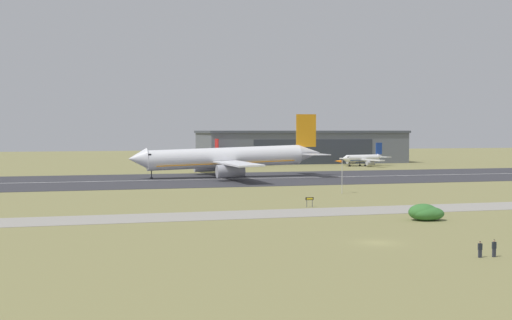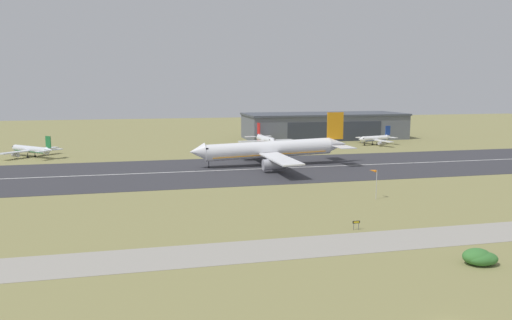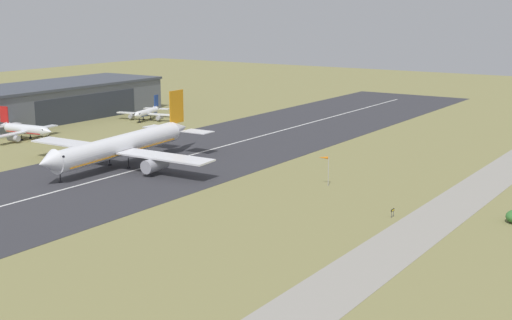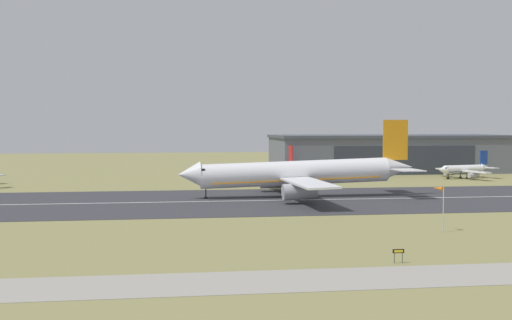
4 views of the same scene
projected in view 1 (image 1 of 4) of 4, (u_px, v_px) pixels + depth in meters
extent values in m
plane|color=olive|center=(252.00, 199.00, 133.18)|extent=(630.43, 630.43, 0.00)
cube|color=#333338|center=(197.00, 180.00, 184.68)|extent=(390.43, 52.32, 0.06)
cube|color=silver|center=(197.00, 179.00, 184.68)|extent=(351.39, 0.70, 0.01)
cube|color=gray|center=(292.00, 213.00, 110.67)|extent=(292.82, 10.65, 0.05)
cube|color=slate|center=(301.00, 148.00, 281.30)|extent=(78.83, 29.95, 11.73)
cube|color=#424751|center=(301.00, 132.00, 281.03)|extent=(79.83, 30.95, 0.90)
cube|color=#2D333D|center=(314.00, 152.00, 266.91)|extent=(47.30, 0.12, 9.38)
cylinder|color=white|center=(225.00, 158.00, 192.58)|extent=(42.57, 6.27, 6.58)
cone|color=white|center=(138.00, 159.00, 185.69)|extent=(5.11, 5.49, 5.52)
cone|color=white|center=(309.00, 153.00, 199.67)|extent=(6.70, 4.99, 5.03)
cube|color=black|center=(148.00, 154.00, 186.42)|extent=(1.21, 4.60, 0.47)
cube|color=orange|center=(225.00, 163.00, 192.65)|extent=(38.19, 5.91, 1.28)
cube|color=white|center=(209.00, 159.00, 207.24)|extent=(6.98, 25.86, 0.58)
cylinder|color=#A8A8B2|center=(206.00, 166.00, 204.98)|extent=(7.16, 3.49, 3.54)
cube|color=white|center=(237.00, 164.00, 177.51)|extent=(6.98, 25.86, 0.58)
cylinder|color=#A8A8B2|center=(230.00, 171.00, 179.19)|extent=(7.16, 3.49, 3.54)
cube|color=orange|center=(306.00, 131.00, 199.12)|extent=(5.87, 0.40, 9.16)
cube|color=white|center=(299.00, 153.00, 206.03)|extent=(5.30, 8.35, 0.24)
cube|color=white|center=(316.00, 154.00, 193.00)|extent=(5.30, 8.35, 0.24)
cylinder|color=black|center=(152.00, 174.00, 186.92)|extent=(0.24, 0.24, 2.76)
cylinder|color=black|center=(152.00, 178.00, 186.97)|extent=(0.84, 0.84, 0.44)
cylinder|color=black|center=(221.00, 172.00, 195.74)|extent=(0.24, 0.24, 2.76)
cylinder|color=black|center=(221.00, 176.00, 195.79)|extent=(0.84, 0.84, 0.44)
cylinder|color=black|center=(227.00, 173.00, 189.57)|extent=(0.24, 0.24, 2.76)
cylinder|color=black|center=(227.00, 178.00, 189.62)|extent=(0.84, 0.84, 0.44)
cylinder|color=silver|center=(225.00, 158.00, 245.24)|extent=(4.66, 15.41, 2.99)
cone|color=silver|center=(234.00, 159.00, 236.98)|extent=(3.28, 3.01, 2.99)
cone|color=silver|center=(216.00, 156.00, 253.90)|extent=(3.08, 3.87, 2.70)
cube|color=black|center=(233.00, 157.00, 238.33)|extent=(2.65, 1.38, 0.44)
cube|color=red|center=(225.00, 161.00, 245.28)|extent=(4.34, 13.89, 0.20)
cube|color=silver|center=(206.00, 160.00, 242.37)|extent=(11.07, 3.76, 0.40)
cylinder|color=#A8A8B2|center=(209.00, 164.00, 242.27)|extent=(2.28, 4.08, 1.86)
cube|color=silver|center=(244.00, 159.00, 247.60)|extent=(11.07, 3.76, 0.40)
cylinder|color=#A8A8B2|center=(242.00, 163.00, 246.84)|extent=(2.28, 4.08, 1.86)
cube|color=red|center=(217.00, 146.00, 253.25)|extent=(0.64, 3.27, 5.09)
cube|color=silver|center=(206.00, 156.00, 252.35)|extent=(4.87, 3.34, 0.24)
cube|color=silver|center=(226.00, 156.00, 255.21)|extent=(4.87, 3.34, 0.24)
cylinder|color=black|center=(232.00, 166.00, 239.43)|extent=(0.24, 0.24, 1.65)
cylinder|color=black|center=(232.00, 168.00, 239.46)|extent=(0.84, 0.84, 0.44)
cylinder|color=black|center=(220.00, 165.00, 244.85)|extent=(0.24, 0.24, 1.65)
cylinder|color=black|center=(220.00, 167.00, 244.87)|extent=(0.84, 0.84, 0.44)
cylinder|color=black|center=(230.00, 165.00, 246.20)|extent=(0.24, 0.24, 1.65)
cylinder|color=black|center=(230.00, 167.00, 246.23)|extent=(0.84, 0.84, 0.44)
cylinder|color=white|center=(362.00, 158.00, 253.56)|extent=(13.50, 5.64, 2.48)
cone|color=white|center=(344.00, 159.00, 249.69)|extent=(2.77, 2.95, 2.48)
cone|color=white|center=(380.00, 156.00, 257.59)|extent=(3.43, 2.89, 2.24)
cube|color=black|center=(347.00, 157.00, 250.28)|extent=(1.58, 2.31, 0.44)
cube|color=navy|center=(362.00, 160.00, 253.59)|extent=(12.18, 5.20, 0.20)
cube|color=white|center=(350.00, 159.00, 258.97)|extent=(4.65, 10.51, 0.40)
cylinder|color=#A8A8B2|center=(351.00, 162.00, 258.08)|extent=(3.51, 2.28, 1.54)
cube|color=white|center=(373.00, 160.00, 247.92)|extent=(4.65, 10.51, 0.40)
cylinder|color=#A8A8B2|center=(370.00, 163.00, 248.45)|extent=(3.51, 2.28, 1.54)
cube|color=navy|center=(379.00, 148.00, 257.24)|extent=(2.69, 0.93, 4.22)
cube|color=white|center=(374.00, 156.00, 260.29)|extent=(3.22, 4.26, 0.24)
cube|color=white|center=(385.00, 157.00, 254.85)|extent=(3.22, 4.26, 0.24)
cylinder|color=black|center=(350.00, 164.00, 250.93)|extent=(0.24, 0.24, 1.60)
cylinder|color=black|center=(350.00, 166.00, 250.96)|extent=(0.84, 0.84, 0.44)
cylinder|color=black|center=(360.00, 164.00, 255.05)|extent=(0.24, 0.24, 1.60)
cylinder|color=black|center=(360.00, 165.00, 255.08)|extent=(0.84, 0.84, 0.44)
cylinder|color=black|center=(365.00, 164.00, 252.47)|extent=(0.24, 0.24, 1.60)
cylinder|color=black|center=(365.00, 166.00, 252.50)|extent=(0.84, 0.84, 0.44)
ellipsoid|color=#387533|center=(423.00, 212.00, 101.84)|extent=(4.33, 3.46, 2.39)
ellipsoid|color=#387533|center=(428.00, 214.00, 101.38)|extent=(4.61, 2.86, 2.03)
ellipsoid|color=#387533|center=(430.00, 214.00, 101.63)|extent=(4.13, 3.16, 1.93)
cylinder|color=#B7B7BC|center=(342.00, 177.00, 144.26)|extent=(0.14, 0.14, 6.82)
cone|color=orange|center=(338.00, 161.00, 145.11)|extent=(1.30, 2.21, 0.60)
cylinder|color=#4C4C51|center=(307.00, 204.00, 118.96)|extent=(0.10, 0.10, 1.20)
cylinder|color=#4C4C51|center=(312.00, 204.00, 119.23)|extent=(0.10, 0.10, 1.20)
cube|color=black|center=(310.00, 199.00, 119.06)|extent=(1.40, 0.12, 0.47)
cube|color=yellow|center=(310.00, 199.00, 119.00)|extent=(1.06, 0.02, 0.28)
cube|color=#282B38|center=(480.00, 254.00, 72.15)|extent=(0.32, 0.22, 0.80)
cube|color=#1E232D|center=(480.00, 247.00, 72.12)|extent=(0.40, 0.24, 0.64)
sphere|color=tan|center=(480.00, 242.00, 72.10)|extent=(0.22, 0.22, 0.22)
sphere|color=black|center=(480.00, 242.00, 72.10)|extent=(0.19, 0.19, 0.19)
cube|color=#282B38|center=(494.00, 253.00, 72.52)|extent=(0.32, 0.22, 0.86)
cube|color=#1E232D|center=(494.00, 245.00, 72.48)|extent=(0.40, 0.24, 0.68)
sphere|color=tan|center=(494.00, 241.00, 72.46)|extent=(0.23, 0.23, 0.23)
sphere|color=black|center=(494.00, 240.00, 72.46)|extent=(0.20, 0.20, 0.20)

